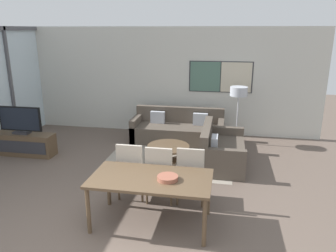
% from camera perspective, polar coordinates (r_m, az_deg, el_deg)
% --- Properties ---
extents(wall_back, '(8.20, 0.09, 2.80)m').
position_cam_1_polar(wall_back, '(8.82, -0.48, 7.88)').
color(wall_back, silver).
rests_on(wall_back, ground_plane).
extents(area_rug, '(2.70, 1.79, 0.01)m').
position_cam_1_polar(area_rug, '(7.08, 0.05, -6.12)').
color(area_rug, gray).
rests_on(area_rug, ground_plane).
extents(tv_console, '(1.44, 0.40, 0.49)m').
position_cam_1_polar(tv_console, '(8.06, -23.89, -2.89)').
color(tv_console, brown).
rests_on(tv_console, ground_plane).
extents(television, '(0.99, 0.20, 0.62)m').
position_cam_1_polar(television, '(7.91, -24.35, 0.87)').
color(television, '#2D2D33').
rests_on(television, tv_console).
extents(sofa_main, '(2.26, 0.87, 0.82)m').
position_cam_1_polar(sofa_main, '(8.26, 1.77, -0.78)').
color(sofa_main, '#51473D').
rests_on(sofa_main, ground_plane).
extents(sofa_side, '(0.87, 1.60, 0.82)m').
position_cam_1_polar(sofa_side, '(6.94, 8.91, -4.43)').
color(sofa_side, '#51473D').
rests_on(sofa_side, ground_plane).
extents(coffee_table, '(0.90, 0.90, 0.35)m').
position_cam_1_polar(coffee_table, '(6.98, 0.05, -4.12)').
color(coffee_table, brown).
rests_on(coffee_table, ground_plane).
extents(dining_table, '(1.71, 0.91, 0.73)m').
position_cam_1_polar(dining_table, '(4.69, -2.98, -9.69)').
color(dining_table, brown).
rests_on(dining_table, ground_plane).
extents(dining_chair_left, '(0.46, 0.46, 0.98)m').
position_cam_1_polar(dining_chair_left, '(5.46, -6.33, -7.27)').
color(dining_chair_left, '#B2A899').
rests_on(dining_chair_left, ground_plane).
extents(dining_chair_centre, '(0.46, 0.46, 0.98)m').
position_cam_1_polar(dining_chair_centre, '(5.30, -1.36, -7.91)').
color(dining_chair_centre, '#B2A899').
rests_on(dining_chair_centre, ground_plane).
extents(dining_chair_right, '(0.46, 0.46, 0.98)m').
position_cam_1_polar(dining_chair_right, '(5.28, 4.02, -8.05)').
color(dining_chair_right, '#B2A899').
rests_on(dining_chair_right, ground_plane).
extents(fruit_bowl, '(0.29, 0.29, 0.06)m').
position_cam_1_polar(fruit_bowl, '(4.56, -0.06, -8.97)').
color(fruit_bowl, '#995642').
rests_on(fruit_bowl, dining_table).
extents(floor_lamp, '(0.41, 0.41, 1.41)m').
position_cam_1_polar(floor_lamp, '(8.04, 12.20, 5.37)').
color(floor_lamp, '#2D2D33').
rests_on(floor_lamp, ground_plane).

